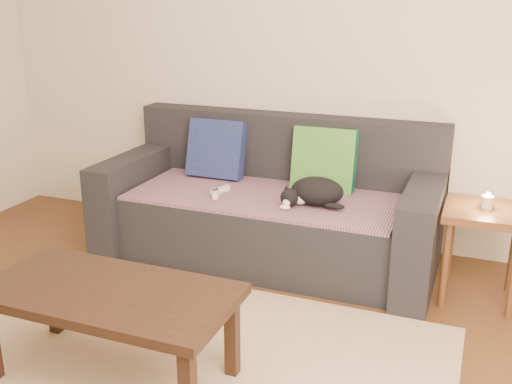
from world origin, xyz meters
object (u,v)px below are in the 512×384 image
wii_remote_b (220,190)px  coffee_table (109,300)px  cat (315,192)px  wii_remote_a (215,194)px  sofa (270,210)px  side_table (484,225)px

wii_remote_b → coffee_table: size_ratio=0.14×
wii_remote_b → coffee_table: bearing=-158.2°
cat → coffee_table: size_ratio=0.35×
cat → wii_remote_a: (-0.61, -0.07, -0.06)m
cat → coffee_table: bearing=-111.9°
cat → coffee_table: 1.45m
sofa → cat: sofa is taller
cat → wii_remote_b: (-0.62, 0.01, -0.06)m
cat → wii_remote_a: bearing=-174.2°
wii_remote_a → coffee_table: (0.10, -1.27, -0.07)m
sofa → cat: 0.43m
cat → side_table: (0.94, 0.02, -0.08)m
sofa → side_table: bearing=-6.1°
wii_remote_a → wii_remote_b: bearing=-21.7°
wii_remote_a → wii_remote_b: same height
wii_remote_a → coffee_table: wii_remote_a is taller
wii_remote_b → side_table: (1.56, 0.01, -0.02)m
cat → side_table: cat is taller
side_table → sofa: bearing=173.9°
wii_remote_a → side_table: 1.56m
wii_remote_b → coffee_table: wii_remote_b is taller
wii_remote_a → sofa: bearing=-74.9°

